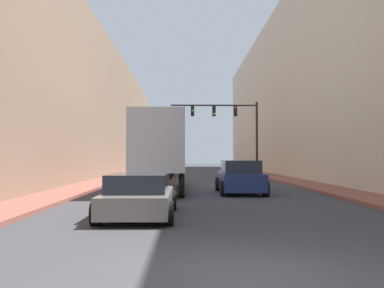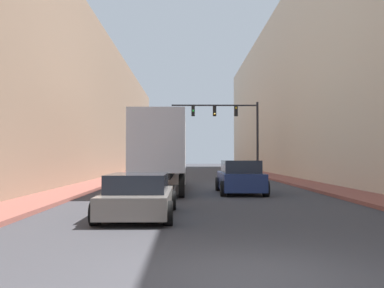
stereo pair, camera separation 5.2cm
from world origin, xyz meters
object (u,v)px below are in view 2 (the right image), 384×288
at_px(sedan_car, 139,196).
at_px(traffic_signal_gantry, 234,123).
at_px(suv_car, 240,178).
at_px(semi_truck, 163,149).

relative_size(sedan_car, traffic_signal_gantry, 0.58).
distance_m(suv_car, traffic_signal_gantry, 17.52).
xyz_separation_m(sedan_car, suv_car, (4.01, 7.96, 0.15)).
bearing_deg(suv_car, sedan_car, -116.74).
distance_m(sedan_car, traffic_signal_gantry, 25.90).
bearing_deg(suv_car, traffic_signal_gantry, 84.62).
bearing_deg(suv_car, semi_truck, 144.19).
height_order(suv_car, traffic_signal_gantry, traffic_signal_gantry).
relative_size(semi_truck, traffic_signal_gantry, 1.56).
height_order(semi_truck, suv_car, semi_truck).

